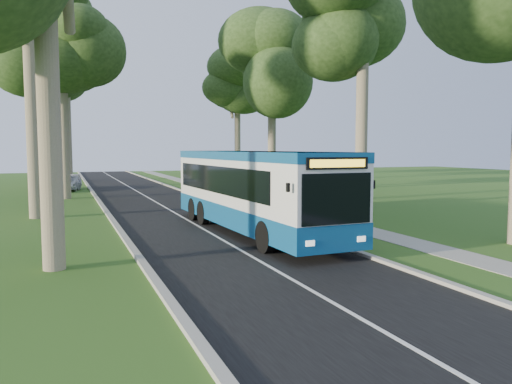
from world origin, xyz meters
TOP-DOWN VIEW (x-y plane):
  - ground at (0.00, 0.00)m, footprint 120.00×120.00m
  - road at (-3.50, 10.00)m, footprint 7.00×100.00m
  - kerb_east at (0.00, 10.00)m, footprint 0.25×100.00m
  - kerb_west at (-7.00, 10.00)m, footprint 0.25×100.00m
  - centre_line at (-3.50, 10.00)m, footprint 0.12×100.00m
  - footpath at (3.00, 10.00)m, footprint 1.50×100.00m
  - bus at (-1.79, -0.14)m, footprint 3.24×13.02m
  - bus_stop_sign at (0.30, 1.89)m, footprint 0.10×0.36m
  - bus_shelter at (1.80, 5.13)m, footprint 2.80×3.61m
  - litter_bin at (1.40, 8.63)m, footprint 0.51×0.51m
  - car_white at (-9.07, 24.52)m, footprint 3.09×4.44m
  - car_silver at (-8.66, 25.57)m, footprint 2.07×4.28m
  - tree_west_c at (-9.00, 18.00)m, footprint 5.20×5.20m
  - tree_west_d at (-11.00, 28.00)m, footprint 5.20×5.20m
  - tree_west_e at (-8.50, 38.00)m, footprint 5.20×5.20m
  - tree_east_c at (6.80, 18.00)m, footprint 5.20×5.20m
  - tree_east_d at (8.00, 30.00)m, footprint 5.20×5.20m

SIDE VIEW (x-z plane):
  - ground at x=0.00m, z-range 0.00..0.00m
  - road at x=-3.50m, z-range 0.00..0.02m
  - footpath at x=3.00m, z-range 0.00..0.02m
  - centre_line at x=-3.50m, z-range 0.02..0.02m
  - kerb_east at x=0.00m, z-range 0.00..0.12m
  - kerb_west at x=-7.00m, z-range 0.00..0.12m
  - litter_bin at x=1.40m, z-range 0.01..0.90m
  - car_silver at x=-8.66m, z-range 0.00..1.35m
  - car_white at x=-9.07m, z-range 0.00..1.40m
  - bus_stop_sign at x=0.30m, z-range 0.31..2.85m
  - bus at x=-1.79m, z-range 0.06..3.49m
  - bus_shelter at x=1.80m, z-range 0.57..3.31m
  - tree_east_d at x=8.00m, z-range 3.07..15.75m
  - tree_east_c at x=6.80m, z-range 3.56..18.33m
  - tree_west_c at x=-9.00m, z-range 3.68..19.00m
  - tree_west_e at x=-8.50m, z-range 3.97..20.53m
  - tree_west_d at x=-11.00m, z-range 4.53..23.51m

